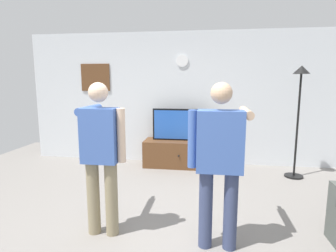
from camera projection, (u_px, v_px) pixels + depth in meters
ground_plane at (151, 235)px, 3.14m from camera, size 8.40×8.40×0.00m
back_wall at (179, 98)px, 5.81m from camera, size 6.40×0.10×2.70m
tv_stand at (180, 153)px, 5.63m from camera, size 1.44×0.57×0.53m
television at (181, 125)px, 5.58m from camera, size 1.12×0.07×0.64m
wall_clock at (182, 61)px, 5.62m from camera, size 0.24×0.03×0.24m
framed_picture at (96, 77)px, 5.94m from camera, size 0.63×0.04×0.57m
floor_lamp at (299, 99)px, 4.81m from camera, size 0.32×0.32×1.97m
person_standing_nearer_lamp at (101, 151)px, 3.04m from camera, size 0.57×0.78×1.70m
person_standing_nearer_couch at (220, 156)px, 2.77m from camera, size 0.63×0.78×1.70m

